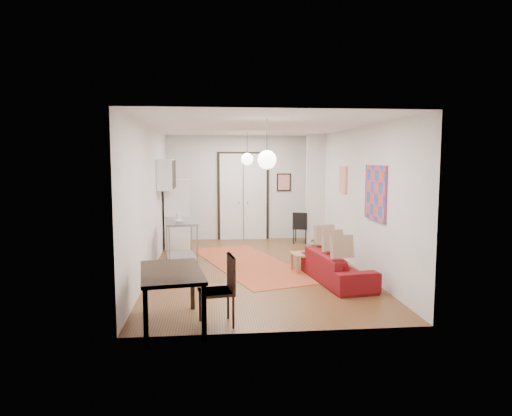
{
  "coord_description": "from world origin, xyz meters",
  "views": [
    {
      "loc": [
        -0.88,
        -9.23,
        2.28
      ],
      "look_at": [
        0.03,
        0.1,
        1.25
      ],
      "focal_mm": 32.0,
      "sensor_mm": 36.0,
      "label": 1
    }
  ],
  "objects": [
    {
      "name": "poster_back",
      "position": [
        1.15,
        3.47,
        1.6
      ],
      "size": [
        0.4,
        0.03,
        0.5
      ],
      "primitive_type": "cube",
      "color": "red",
      "rests_on": "wall_back"
    },
    {
      "name": "double_doors",
      "position": [
        0.0,
        3.46,
        1.2
      ],
      "size": [
        1.44,
        0.06,
        2.5
      ],
      "primitive_type": "cube",
      "color": "white",
      "rests_on": "wall_back"
    },
    {
      "name": "dining_chair_near",
      "position": [
        -0.83,
        -3.05,
        0.55
      ],
      "size": [
        0.52,
        0.68,
        0.96
      ],
      "rotation": [
        0.0,
        0.0,
        -1.42
      ],
      "color": "#331B10",
      "rests_on": "floor"
    },
    {
      "name": "floor",
      "position": [
        0.0,
        0.0,
        0.0
      ],
      "size": [
        7.0,
        7.0,
        0.0
      ],
      "primitive_type": "plane",
      "color": "brown",
      "rests_on": "ground"
    },
    {
      "name": "wall_left",
      "position": [
        -2.1,
        0.0,
        1.45
      ],
      "size": [
        0.02,
        7.0,
        2.9
      ],
      "primitive_type": "cube",
      "color": "silver",
      "rests_on": "floor"
    },
    {
      "name": "kilim_rug",
      "position": [
        -0.09,
        0.41,
        0.0
      ],
      "size": [
        2.64,
        4.26,
        0.01
      ],
      "primitive_type": "cube",
      "rotation": [
        0.0,
        0.0,
        0.31
      ],
      "color": "#C34F30",
      "rests_on": "floor"
    },
    {
      "name": "dining_table",
      "position": [
        -1.43,
        -3.15,
        0.69
      ],
      "size": [
        1.0,
        1.5,
        0.77
      ],
      "rotation": [
        0.0,
        0.0,
        0.15
      ],
      "color": "black",
      "rests_on": "floor"
    },
    {
      "name": "pendant_back",
      "position": [
        0.0,
        2.0,
        2.25
      ],
      "size": [
        0.3,
        0.3,
        0.8
      ],
      "color": "white",
      "rests_on": "ceiling"
    },
    {
      "name": "wall_back",
      "position": [
        0.0,
        3.5,
        1.45
      ],
      "size": [
        4.2,
        0.02,
        2.9
      ],
      "primitive_type": "cube",
      "color": "silver",
      "rests_on": "floor"
    },
    {
      "name": "pendant_front",
      "position": [
        0.0,
        -2.0,
        2.25
      ],
      "size": [
        0.3,
        0.3,
        0.8
      ],
      "color": "white",
      "rests_on": "ceiling"
    },
    {
      "name": "painting_abstract",
      "position": [
        2.08,
        0.8,
        1.8
      ],
      "size": [
        0.05,
        0.5,
        0.6
      ],
      "primitive_type": "cube",
      "color": "white",
      "rests_on": "wall_right"
    },
    {
      "name": "kitchen_counter",
      "position": [
        -1.53,
        0.4,
        0.64
      ],
      "size": [
        0.8,
        1.34,
        0.97
      ],
      "rotation": [
        0.0,
        0.0,
        0.14
      ],
      "color": "#A4A6A9",
      "rests_on": "floor"
    },
    {
      "name": "soap_bottle",
      "position": [
        -1.58,
        0.65,
        1.07
      ],
      "size": [
        0.12,
        0.12,
        0.2
      ],
      "primitive_type": "imported",
      "rotation": [
        0.0,
        0.0,
        0.41
      ],
      "color": "teal",
      "rests_on": "kitchen_counter"
    },
    {
      "name": "black_side_chair",
      "position": [
        1.5,
        2.78,
        0.49
      ],
      "size": [
        0.49,
        0.51,
        0.85
      ],
      "rotation": [
        0.0,
        0.0,
        2.79
      ],
      "color": "black",
      "rests_on": "floor"
    },
    {
      "name": "print_left",
      "position": [
        -2.07,
        2.0,
        1.95
      ],
      "size": [
        0.03,
        0.44,
        0.54
      ],
      "primitive_type": "cube",
      "color": "olive",
      "rests_on": "wall_left"
    },
    {
      "name": "wall_right",
      "position": [
        2.1,
        0.0,
        1.45
      ],
      "size": [
        0.02,
        7.0,
        2.9
      ],
      "primitive_type": "cube",
      "color": "silver",
      "rests_on": "floor"
    },
    {
      "name": "bowl",
      "position": [
        -1.53,
        0.1,
        1.0
      ],
      "size": [
        0.3,
        0.3,
        0.06
      ],
      "primitive_type": "imported",
      "rotation": [
        0.0,
        0.0,
        0.41
      ],
      "color": "silver",
      "rests_on": "kitchen_counter"
    },
    {
      "name": "painting_popart",
      "position": [
        2.08,
        -1.25,
        1.65
      ],
      "size": [
        0.05,
        1.0,
        1.0
      ],
      "primitive_type": "cube",
      "color": "red",
      "rests_on": "wall_right"
    },
    {
      "name": "dining_chair_far",
      "position": [
        -0.83,
        -3.05,
        0.55
      ],
      "size": [
        0.52,
        0.68,
        0.96
      ],
      "rotation": [
        0.0,
        0.0,
        -1.42
      ],
      "color": "#331B10",
      "rests_on": "floor"
    },
    {
      "name": "ceiling",
      "position": [
        0.0,
        0.0,
        2.9
      ],
      "size": [
        4.2,
        7.0,
        0.02
      ],
      "primitive_type": "cube",
      "color": "silver",
      "rests_on": "wall_back"
    },
    {
      "name": "potted_plant",
      "position": [
        1.24,
        -0.32,
        0.56
      ],
      "size": [
        0.33,
        0.37,
        0.37
      ],
      "primitive_type": "imported",
      "rotation": [
        0.0,
        0.0,
        0.14
      ],
      "color": "#285A2B",
      "rests_on": "coffee_table"
    },
    {
      "name": "wall_front",
      "position": [
        0.0,
        -3.5,
        1.45
      ],
      "size": [
        4.2,
        0.02,
        2.9
      ],
      "primitive_type": "cube",
      "color": "silver",
      "rests_on": "floor"
    },
    {
      "name": "wall_cabinet",
      "position": [
        -1.92,
        1.5,
        1.9
      ],
      "size": [
        0.35,
        1.0,
        0.7
      ],
      "primitive_type": "cube",
      "color": "white",
      "rests_on": "wall_left"
    },
    {
      "name": "coffee_table",
      "position": [
        1.14,
        -0.32,
        0.32
      ],
      "size": [
        0.9,
        0.58,
        0.37
      ],
      "rotation": [
        0.0,
        0.0,
        0.14
      ],
      "color": "#AC8351",
      "rests_on": "floor"
    },
    {
      "name": "stub_partition",
      "position": [
        1.85,
        2.55,
        1.45
      ],
      "size": [
        0.5,
        0.1,
        2.9
      ],
      "primitive_type": "cube",
      "color": "silver",
      "rests_on": "floor"
    },
    {
      "name": "sofa",
      "position": [
        1.41,
        -1.2,
        0.28
      ],
      "size": [
        1.01,
        2.01,
        0.56
      ],
      "primitive_type": "imported",
      "rotation": [
        0.0,
        0.0,
        1.71
      ],
      "color": "maroon",
      "rests_on": "floor"
    },
    {
      "name": "fridge",
      "position": [
        -1.75,
        2.37,
        0.87
      ],
      "size": [
        0.64,
        0.64,
        1.74
      ],
      "primitive_type": "cube",
      "rotation": [
        0.0,
        0.0,
        0.04
      ],
      "color": "white",
      "rests_on": "floor"
    }
  ]
}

